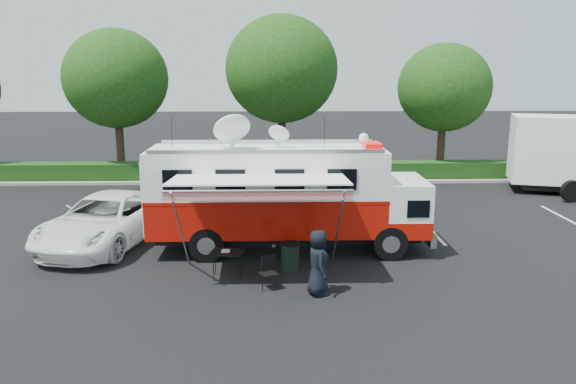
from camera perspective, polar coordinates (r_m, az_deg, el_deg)
name	(u,v)px	position (r m, az deg, el deg)	size (l,w,h in m)	color
ground_plane	(288,249)	(19.25, 0.04, -5.85)	(120.00, 120.00, 0.00)	black
back_border	(303,87)	(31.21, 1.50, 10.63)	(60.00, 6.14, 8.87)	#9E998E
stall_lines	(274,225)	(22.10, -1.48, -3.38)	(24.12, 5.50, 0.01)	silver
command_truck	(286,195)	(18.73, -0.20, -0.30)	(9.30, 2.56, 4.47)	black
awning	(259,183)	(15.93, -2.97, 0.91)	(5.07, 2.62, 3.06)	white
white_suv	(108,244)	(20.83, -17.83, -5.03)	(2.87, 6.23, 1.73)	white
person	(318,294)	(15.69, 3.03, -10.30)	(0.89, 0.58, 1.83)	black
folding_table	(227,253)	(16.66, -6.19, -6.18)	(1.05, 0.83, 0.81)	black
folding_chair	(269,269)	(15.93, -1.97, -7.80)	(0.58, 0.62, 0.93)	black
trash_bin	(290,257)	(17.17, 0.23, -6.60)	(0.60, 0.60, 0.89)	black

